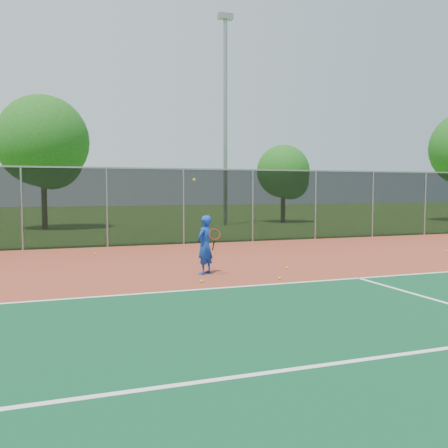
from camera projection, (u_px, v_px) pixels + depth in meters
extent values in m
plane|color=#37621C|center=(363.00, 315.00, 8.74)|extent=(120.00, 120.00, 0.00)
cube|color=#9B3E27|center=(307.00, 293.00, 10.62)|extent=(30.00, 20.00, 0.02)
cube|color=white|center=(359.00, 278.00, 12.23)|extent=(22.00, 0.10, 0.00)
cube|color=black|center=(183.00, 207.00, 19.90)|extent=(30.00, 0.04, 3.00)
cube|color=gray|center=(183.00, 169.00, 19.80)|extent=(30.00, 0.06, 0.06)
imported|color=#1239AA|center=(205.00, 245.00, 12.86)|extent=(0.66, 0.64, 1.52)
cylinder|color=black|center=(213.00, 245.00, 12.68)|extent=(0.03, 0.15, 0.27)
torus|color=#A51414|center=(215.00, 234.00, 12.56)|extent=(0.30, 0.13, 0.29)
sphere|color=#C6C917|center=(194.00, 180.00, 12.75)|extent=(0.07, 0.07, 0.07)
sphere|color=#C6C917|center=(95.00, 254.00, 16.66)|extent=(0.07, 0.07, 0.07)
sphere|color=#C6C917|center=(279.00, 278.00, 12.08)|extent=(0.07, 0.07, 0.07)
sphere|color=#C6C917|center=(287.00, 268.00, 13.67)|extent=(0.07, 0.07, 0.07)
sphere|color=#C6C917|center=(446.00, 251.00, 17.37)|extent=(0.07, 0.07, 0.07)
sphere|color=#C6C917|center=(202.00, 281.00, 11.72)|extent=(0.07, 0.07, 0.07)
cylinder|color=gray|center=(225.00, 124.00, 30.11)|extent=(0.24, 0.24, 12.31)
cube|color=gray|center=(225.00, 16.00, 29.67)|extent=(0.90, 0.40, 0.35)
cylinder|color=#382514|center=(44.00, 204.00, 27.58)|extent=(0.30, 0.30, 2.82)
sphere|color=#185316|center=(43.00, 141.00, 27.34)|extent=(5.01, 5.01, 5.01)
sphere|color=#185316|center=(51.00, 158.00, 27.26)|extent=(3.45, 3.45, 3.45)
cylinder|color=#382514|center=(283.00, 208.00, 33.15)|extent=(0.30, 0.30, 1.97)
sphere|color=#185316|center=(283.00, 171.00, 32.98)|extent=(3.50, 3.50, 3.50)
sphere|color=#185316|center=(291.00, 181.00, 32.88)|extent=(2.41, 2.41, 2.41)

